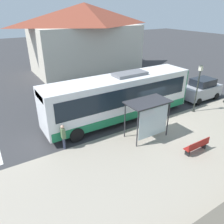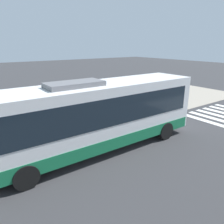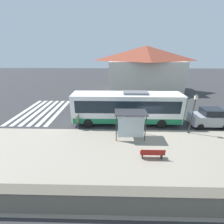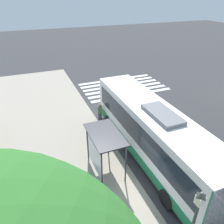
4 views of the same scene
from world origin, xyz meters
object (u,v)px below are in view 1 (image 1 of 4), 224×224
object	(u,v)px
bench	(197,146)
parked_car_behind_bus	(201,89)
street_lamp_near	(198,85)
bus_shelter	(149,109)
pedestrian	(63,135)
bus	(120,97)

from	to	relation	value
bench	parked_car_behind_bus	size ratio (longest dim) A/B	0.46
street_lamp_near	parked_car_behind_bus	size ratio (longest dim) A/B	1.02
bus_shelter	street_lamp_near	xyz separation A→B (m)	(1.07, -5.97, 0.27)
pedestrian	bus_shelter	bearing A→B (deg)	-107.48
pedestrian	bench	distance (m)	8.11
bus	bus_shelter	xyz separation A→B (m)	(-3.21, -0.13, 0.24)
parked_car_behind_bus	street_lamp_near	bearing A→B (deg)	119.64
bench	parked_car_behind_bus	xyz separation A→B (m)	(5.59, -7.37, 0.49)
bus_shelter	parked_car_behind_bus	distance (m)	9.27
street_lamp_near	parked_car_behind_bus	world-z (taller)	street_lamp_near
bus	street_lamp_near	size ratio (longest dim) A/B	2.92
bus_shelter	bus	bearing A→B (deg)	2.31
bus	bench	xyz separation A→B (m)	(-6.12, -1.56, -1.41)
pedestrian	bench	size ratio (longest dim) A/B	0.92
pedestrian	street_lamp_near	xyz separation A→B (m)	(-0.58, -11.23, 1.41)
bus	parked_car_behind_bus	world-z (taller)	bus
pedestrian	bench	bearing A→B (deg)	-124.34
bus	street_lamp_near	world-z (taller)	street_lamp_near
bus_shelter	parked_car_behind_bus	bearing A→B (deg)	-73.04
street_lamp_near	parked_car_behind_bus	distance (m)	3.55
pedestrian	parked_car_behind_bus	xyz separation A→B (m)	(1.03, -14.06, -0.02)
bus	bus_shelter	bearing A→B (deg)	-177.69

